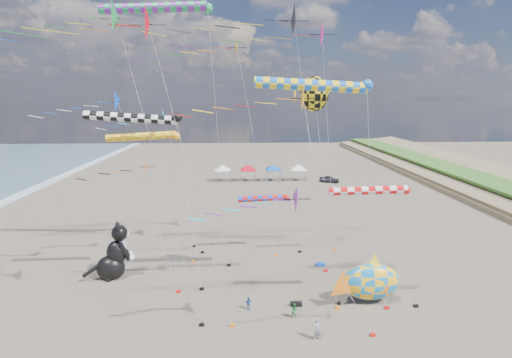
{
  "coord_description": "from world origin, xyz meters",
  "views": [
    {
      "loc": [
        -2.99,
        -17.69,
        16.05
      ],
      "look_at": [
        -1.63,
        12.0,
        10.07
      ],
      "focal_mm": 28.0,
      "sensor_mm": 36.0,
      "label": 1
    }
  ],
  "objects_px": {
    "person_adult": "(317,329)",
    "parked_car": "(329,179)",
    "child_green": "(295,311)",
    "fish_inflatable": "(370,281)",
    "child_blue": "(248,303)",
    "cat_inflatable": "(113,251)"
  },
  "relations": [
    {
      "from": "person_adult",
      "to": "parked_car",
      "type": "xyz_separation_m",
      "value": [
        12.54,
        51.5,
        -0.12
      ]
    },
    {
      "from": "child_green",
      "to": "child_blue",
      "type": "bearing_deg",
      "value": 153.85
    },
    {
      "from": "child_green",
      "to": "parked_car",
      "type": "height_order",
      "value": "parked_car"
    },
    {
      "from": "fish_inflatable",
      "to": "parked_car",
      "type": "relative_size",
      "value": 1.6
    },
    {
      "from": "person_adult",
      "to": "child_green",
      "type": "relative_size",
      "value": 1.37
    },
    {
      "from": "child_green",
      "to": "parked_car",
      "type": "bearing_deg",
      "value": 69.89
    },
    {
      "from": "fish_inflatable",
      "to": "child_blue",
      "type": "height_order",
      "value": "fish_inflatable"
    },
    {
      "from": "person_adult",
      "to": "parked_car",
      "type": "distance_m",
      "value": 53.01
    },
    {
      "from": "person_adult",
      "to": "parked_car",
      "type": "bearing_deg",
      "value": 40.5
    },
    {
      "from": "person_adult",
      "to": "child_blue",
      "type": "xyz_separation_m",
      "value": [
        -4.56,
        4.17,
        -0.26
      ]
    },
    {
      "from": "cat_inflatable",
      "to": "child_blue",
      "type": "bearing_deg",
      "value": -48.91
    },
    {
      "from": "person_adult",
      "to": "child_green",
      "type": "height_order",
      "value": "person_adult"
    },
    {
      "from": "fish_inflatable",
      "to": "child_green",
      "type": "height_order",
      "value": "fish_inflatable"
    },
    {
      "from": "fish_inflatable",
      "to": "parked_car",
      "type": "distance_m",
      "value": 47.34
    },
    {
      "from": "cat_inflatable",
      "to": "child_green",
      "type": "bearing_deg",
      "value": -47.78
    },
    {
      "from": "fish_inflatable",
      "to": "child_blue",
      "type": "bearing_deg",
      "value": -176.57
    },
    {
      "from": "child_blue",
      "to": "cat_inflatable",
      "type": "bearing_deg",
      "value": 118.86
    },
    {
      "from": "cat_inflatable",
      "to": "fish_inflatable",
      "type": "bearing_deg",
      "value": -36.24
    },
    {
      "from": "cat_inflatable",
      "to": "parked_car",
      "type": "bearing_deg",
      "value": 32.81
    },
    {
      "from": "cat_inflatable",
      "to": "child_green",
      "type": "distance_m",
      "value": 17.35
    },
    {
      "from": "child_green",
      "to": "child_blue",
      "type": "height_order",
      "value": "child_green"
    },
    {
      "from": "cat_inflatable",
      "to": "fish_inflatable",
      "type": "height_order",
      "value": "cat_inflatable"
    }
  ]
}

